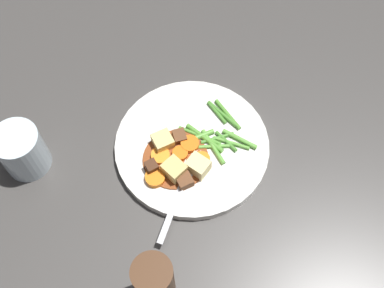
{
  "coord_description": "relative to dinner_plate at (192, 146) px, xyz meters",
  "views": [
    {
      "loc": [
        0.29,
        0.27,
        0.74
      ],
      "look_at": [
        0.0,
        0.0,
        0.02
      ],
      "focal_mm": 44.98,
      "sensor_mm": 36.0,
      "label": 1
    }
  ],
  "objects": [
    {
      "name": "green_bean_8",
      "position": [
        -0.02,
        0.03,
        0.01
      ],
      "size": [
        0.06,
        0.05,
        0.01
      ],
      "primitive_type": "cylinder",
      "rotation": [
        0.0,
        1.57,
        5.51
      ],
      "color": "#66AD42",
      "rests_on": "dinner_plate"
    },
    {
      "name": "pepper_mill",
      "position": [
        0.22,
        0.13,
        0.06
      ],
      "size": [
        0.06,
        0.06,
        0.14
      ],
      "primitive_type": "cylinder",
      "color": "#4C2D19",
      "rests_on": "ground_plane"
    },
    {
      "name": "green_bean_3",
      "position": [
        -0.08,
        -0.01,
        0.01
      ],
      "size": [
        0.02,
        0.05,
        0.01
      ],
      "primitive_type": "cylinder",
      "rotation": [
        0.0,
        1.57,
        4.49
      ],
      "color": "#4C8E33",
      "rests_on": "dinner_plate"
    },
    {
      "name": "green_bean_2",
      "position": [
        -0.04,
        0.03,
        0.01
      ],
      "size": [
        0.05,
        0.03,
        0.01
      ],
      "primitive_type": "cylinder",
      "rotation": [
        0.0,
        1.57,
        5.76
      ],
      "color": "#4C8E33",
      "rests_on": "dinner_plate"
    },
    {
      "name": "ground_plane",
      "position": [
        0.0,
        0.0,
        -0.01
      ],
      "size": [
        3.0,
        3.0,
        0.0
      ],
      "primitive_type": "plane",
      "color": "#423F3D"
    },
    {
      "name": "green_bean_11",
      "position": [
        -0.02,
        -0.0,
        0.01
      ],
      "size": [
        0.06,
        0.03,
        0.01
      ],
      "primitive_type": "cylinder",
      "rotation": [
        0.0,
        1.57,
        5.88
      ],
      "color": "#66AD42",
      "rests_on": "dinner_plate"
    },
    {
      "name": "green_bean_6",
      "position": [
        -0.02,
        0.0,
        0.01
      ],
      "size": [
        0.03,
        0.08,
        0.01
      ],
      "primitive_type": "cylinder",
      "rotation": [
        0.0,
        1.57,
        5.02
      ],
      "color": "#599E38",
      "rests_on": "dinner_plate"
    },
    {
      "name": "green_bean_0",
      "position": [
        -0.05,
        0.05,
        0.01
      ],
      "size": [
        0.03,
        0.06,
        0.01
      ],
      "primitive_type": "cylinder",
      "rotation": [
        0.0,
        1.57,
        5.12
      ],
      "color": "#66AD42",
      "rests_on": "dinner_plate"
    },
    {
      "name": "green_bean_9",
      "position": [
        -0.02,
        0.03,
        0.01
      ],
      "size": [
        0.03,
        0.07,
        0.01
      ],
      "primitive_type": "cylinder",
      "rotation": [
        0.0,
        1.57,
        4.38
      ],
      "color": "#66AD42",
      "rests_on": "dinner_plate"
    },
    {
      "name": "carrot_slice_2",
      "position": [
        0.09,
        -0.0,
        0.01
      ],
      "size": [
        0.04,
        0.04,
        0.01
      ],
      "primitive_type": "cylinder",
      "rotation": [
        0.0,
        0.0,
        1.24
      ],
      "color": "orange",
      "rests_on": "dinner_plate"
    },
    {
      "name": "water_glass",
      "position": [
        0.21,
        -0.19,
        0.04
      ],
      "size": [
        0.08,
        0.08,
        0.09
      ],
      "primitive_type": "cylinder",
      "color": "silver",
      "rests_on": "ground_plane"
    },
    {
      "name": "dinner_plate",
      "position": [
        0.0,
        0.0,
        0.0
      ],
      "size": [
        0.27,
        0.27,
        0.02
      ],
      "primitive_type": "cylinder",
      "color": "white",
      "rests_on": "ground_plane"
    },
    {
      "name": "meat_chunk_2",
      "position": [
        0.01,
        -0.02,
        0.02
      ],
      "size": [
        0.03,
        0.03,
        0.02
      ],
      "primitive_type": "cube",
      "rotation": [
        0.0,
        0.0,
        4.18
      ],
      "color": "brown",
      "rests_on": "dinner_plate"
    },
    {
      "name": "fork",
      "position": [
        0.08,
        0.04,
        0.01
      ],
      "size": [
        0.17,
        0.09,
        0.0
      ],
      "color": "silver",
      "rests_on": "dinner_plate"
    },
    {
      "name": "carrot_slice_0",
      "position": [
        0.05,
        -0.02,
        0.01
      ],
      "size": [
        0.04,
        0.04,
        0.01
      ],
      "primitive_type": "cylinder",
      "rotation": [
        0.0,
        0.0,
        0.93
      ],
      "color": "orange",
      "rests_on": "dinner_plate"
    },
    {
      "name": "green_bean_4",
      "position": [
        -0.04,
        0.04,
        0.01
      ],
      "size": [
        0.01,
        0.05,
        0.01
      ],
      "primitive_type": "cylinder",
      "rotation": [
        0.0,
        1.57,
        4.62
      ],
      "color": "#4C8E33",
      "rests_on": "dinner_plate"
    },
    {
      "name": "carrot_slice_3",
      "position": [
        0.01,
        -0.0,
        0.01
      ],
      "size": [
        0.04,
        0.04,
        0.01
      ],
      "primitive_type": "cylinder",
      "rotation": [
        0.0,
        0.0,
        3.85
      ],
      "color": "orange",
      "rests_on": "dinner_plate"
    },
    {
      "name": "potato_chunk_1",
      "position": [
        0.03,
        -0.04,
        0.02
      ],
      "size": [
        0.04,
        0.04,
        0.02
      ],
      "primitive_type": "cube",
      "rotation": [
        0.0,
        0.0,
        4.35
      ],
      "color": "#E5CC7A",
      "rests_on": "dinner_plate"
    },
    {
      "name": "potato_chunk_2",
      "position": [
        0.03,
        0.04,
        0.02
      ],
      "size": [
        0.03,
        0.04,
        0.03
      ],
      "primitive_type": "cube",
      "rotation": [
        0.0,
        0.0,
        4.83
      ],
      "color": "#EAD68C",
      "rests_on": "dinner_plate"
    },
    {
      "name": "green_bean_7",
      "position": [
        -0.02,
        0.01,
        0.01
      ],
      "size": [
        0.01,
        0.08,
        0.01
      ],
      "primitive_type": "cylinder",
      "rotation": [
        0.0,
        1.57,
        4.76
      ],
      "color": "#599E38",
      "rests_on": "dinner_plate"
    },
    {
      "name": "potato_chunk_0",
      "position": [
        0.06,
        0.02,
        0.02
      ],
      "size": [
        0.03,
        0.04,
        0.03
      ],
      "primitive_type": "cube",
      "rotation": [
        0.0,
        0.0,
        6.25
      ],
      "color": "#DBBC6B",
      "rests_on": "dinner_plate"
    },
    {
      "name": "green_bean_10",
      "position": [
        -0.09,
        0.01,
        0.01
      ],
      "size": [
        0.02,
        0.07,
        0.01
      ],
      "primitive_type": "cylinder",
      "rotation": [
        0.0,
        1.57,
        4.48
      ],
      "color": "#599E38",
      "rests_on": "dinner_plate"
    },
    {
      "name": "meat_chunk_0",
      "position": [
        0.08,
        -0.02,
        0.02
      ],
      "size": [
        0.02,
        0.02,
        0.02
      ],
      "primitive_type": "cube",
      "rotation": [
        0.0,
        0.0,
        5.97
      ],
      "color": "#4C2B19",
      "rests_on": "dinner_plate"
    },
    {
      "name": "carrot_slice_4",
      "position": [
        0.03,
        -0.0,
        0.01
      ],
      "size": [
        0.03,
        0.03,
        0.01
      ],
      "primitive_type": "cylinder",
      "rotation": [
        0.0,
        0.0,
        2.94
      ],
      "color": "orange",
      "rests_on": "dinner_plate"
    },
    {
      "name": "stew_sauce",
      "position": [
        0.04,
        0.0,
        0.01
      ],
      "size": [
        0.11,
        0.11,
        0.0
      ],
      "primitive_type": "cylinder",
      "color": "brown",
      "rests_on": "dinner_plate"
    },
    {
      "name": "green_bean_1",
      "position": [
        -0.06,
        0.06,
        0.01
      ],
      "size": [
        0.02,
        0.07,
        0.01
      ],
      "primitive_type": "cylinder",
      "rotation": [
        0.0,
        1.57,
        4.91
      ],
      "color": "#66AD42",
      "rests_on": "dinner_plate"
    },
    {
      "name": "green_bean_5",
      "position": [
        -0.08,
        -0.0,
        0.01
      ],
      "size": [
        0.01,
        0.07,
        0.01
      ],
      "primitive_type": "cylinder",
      "rotation": [
        0.0,
        1.57,
        4.66
      ],
      "color": "#4C8E33",
      "rests_on": "dinner_plate"
    },
    {
      "name": "meat_chunk_1",
      "position": [
        0.06,
        0.04,
        0.02
      ],
      "size": [
        0.03,
        0.03,
        0.02
      ],
      "primitive_type": "cube",
      "rotation": [
        0.0,
        0.0,
        2.76
      ],
      "color": "brown",
      "rests_on": "dinner_plate"
    },
    {
      "name": "carrot_slice_1",
      "position": [
        0.01,
        0.03,
        0.01
      ],
      "size": [
        0.04,
        0.04,
        0.01
      ],
      "primitive_type": "cylinder",
      "rotation": [
        0.0,
        0.0,
        2.0
      ],
      "color": "orange",
      "rests_on": "dinner_plate"
    }
  ]
}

